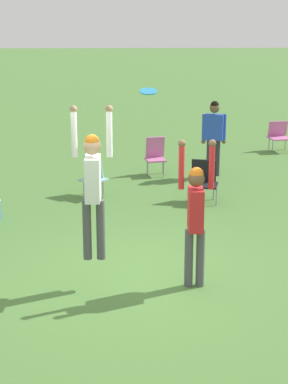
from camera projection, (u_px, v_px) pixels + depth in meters
The scene contains 9 objects.
ground_plane at pixel (139, 278), 9.33m from camera, with size 120.00×120.00×0.00m, color #4C7A38.
person_jumping at pixel (93, 180), 8.64m from camera, with size 0.57×0.42×2.15m.
person_defending at pixel (196, 211), 8.78m from camera, with size 0.51×0.36×2.11m.
frisbee at pixel (148, 91), 8.26m from camera, with size 0.23×0.23×0.07m.
camping_chair_0 at pixel (155, 154), 15.16m from camera, with size 0.52×0.57×0.89m.
camping_chair_1 at pixel (94, 174), 13.40m from camera, with size 0.64×0.72×0.84m.
camping_chair_2 at pixel (204, 179), 13.00m from camera, with size 0.60×0.64×0.85m.
camping_chair_3 at pixel (279, 134), 17.73m from camera, with size 0.61×0.65×0.81m.
person_spectator_near at pixel (214, 131), 14.86m from camera, with size 0.59×0.31×1.77m.
Camera 1 is at (-0.16, -8.64, 3.75)m, focal length 60.00 mm.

